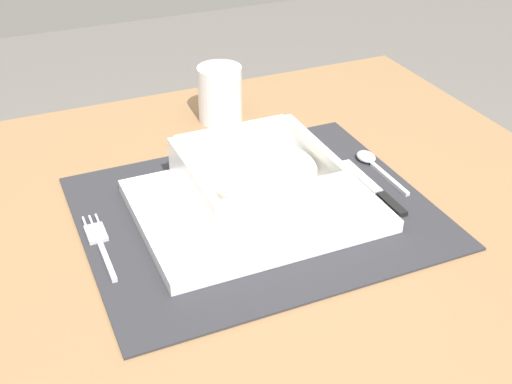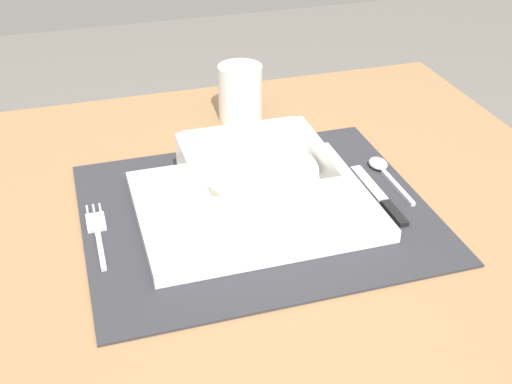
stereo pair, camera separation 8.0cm
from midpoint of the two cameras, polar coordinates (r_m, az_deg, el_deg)
name	(u,v)px [view 1 (the left image)]	position (r m, az deg, el deg)	size (l,w,h in m)	color
dining_table	(262,275)	(0.90, -2.02, -7.19)	(0.84, 0.75, 0.74)	#936D47
placemat	(256,212)	(0.82, -2.81, -1.78)	(0.42, 0.35, 0.00)	#2D2D33
serving_plate	(254,205)	(0.81, -2.97, -1.23)	(0.28, 0.22, 0.02)	white
porridge_bowl	(256,177)	(0.81, -2.78, 1.21)	(0.17, 0.17, 0.05)	white
fork	(99,241)	(0.79, -16.13, -4.14)	(0.02, 0.13, 0.00)	silver
spoon	(371,161)	(0.91, 7.36, 2.55)	(0.02, 0.12, 0.01)	silver
butter_knife	(377,191)	(0.85, 7.69, 0.03)	(0.01, 0.14, 0.01)	black
bread_knife	(356,188)	(0.86, 5.96, 0.23)	(0.01, 0.14, 0.01)	#59331E
drinking_glass	(220,97)	(1.03, -5.35, 8.04)	(0.07, 0.07, 0.09)	white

